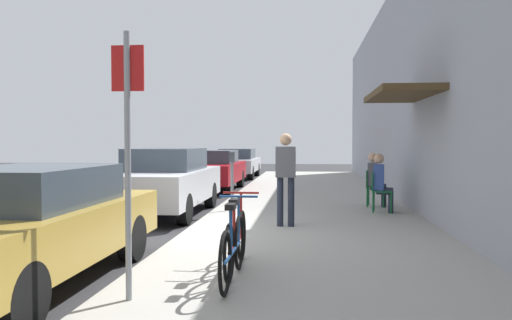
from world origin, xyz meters
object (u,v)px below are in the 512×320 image
parked_car_3 (237,163)px  pedestrian_standing (286,172)px  parked_car_1 (165,181)px  bicycle_1 (233,249)px  seated_patron_1 (375,177)px  parked_car_0 (24,224)px  cafe_chair_0 (379,189)px  bicycle_0 (236,241)px  parked_car_2 (212,169)px  cafe_chair_1 (373,185)px  seated_patron_0 (382,181)px  parking_meter (232,176)px  street_sign (128,144)px

parked_car_3 → pedestrian_standing: size_ratio=2.59×
parked_car_1 → pedestrian_standing: bearing=-35.6°
bicycle_1 → seated_patron_1: 7.17m
parked_car_1 → bicycle_1: size_ratio=2.57×
parked_car_0 → seated_patron_1: bearing=54.2°
cafe_chair_0 → bicycle_0: bearing=-114.5°
bicycle_1 → pedestrian_standing: size_ratio=1.01×
parked_car_2 → cafe_chair_1: parked_car_2 is taller
cafe_chair_0 → seated_patron_0: size_ratio=0.67×
parked_car_0 → pedestrian_standing: (2.84, 3.71, 0.40)m
parked_car_1 → cafe_chair_0: bearing=0.4°
parked_car_0 → parked_car_2: size_ratio=1.00×
parked_car_3 → parking_meter: (1.55, -12.02, 0.18)m
parked_car_0 → parked_car_1: bearing=90.0°
bicycle_1 → cafe_chair_0: bicycle_1 is taller
pedestrian_standing → parked_car_2: bearing=110.0°
parked_car_1 → pedestrian_standing: 3.51m
parked_car_2 → cafe_chair_1: 6.76m
cafe_chair_0 → seated_patron_0: 0.20m
parked_car_1 → parked_car_3: (0.00, 12.01, -0.07)m
parking_meter → pedestrian_standing: pedestrian_standing is taller
parked_car_0 → parked_car_1: parked_car_1 is taller
parked_car_2 → parked_car_1: bearing=-90.0°
parked_car_1 → cafe_chair_0: 4.81m
parked_car_2 → parking_meter: bearing=-75.0°
parking_meter → bicycle_0: 5.35m
parked_car_2 → seated_patron_0: bearing=-49.9°
parked_car_1 → cafe_chair_0: (4.81, 0.03, -0.15)m
parking_meter → seated_patron_1: (3.31, 1.03, -0.07)m
parking_meter → bicycle_1: size_ratio=0.77×
cafe_chair_0 → pedestrian_standing: (-1.96, -2.06, 0.50)m
cafe_chair_0 → parking_meter: bearing=-179.3°
cafe_chair_1 → parked_car_0: bearing=-125.4°
parked_car_3 → parking_meter: parking_meter is taller
bicycle_0 → pedestrian_standing: size_ratio=1.01×
street_sign → seated_patron_0: 7.35m
cafe_chair_1 → pedestrian_standing: size_ratio=0.51×
parked_car_1 → seated_patron_1: size_ratio=3.41×
bicycle_1 → cafe_chair_1: (2.39, 6.74, 0.14)m
parked_car_0 → parked_car_1: size_ratio=1.00×
parked_car_1 → parked_car_2: size_ratio=1.00×
parked_car_1 → bicycle_0: parked_car_1 is taller
seated_patron_0 → cafe_chair_1: seated_patron_0 is taller
pedestrian_standing → parked_car_1: bearing=144.4°
parked_car_1 → parked_car_2: (0.00, 5.79, -0.05)m
seated_patron_1 → pedestrian_standing: pedestrian_standing is taller
bicycle_1 → parked_car_2: bearing=101.8°
bicycle_0 → seated_patron_1: bearing=68.5°
parked_car_2 → bicycle_0: bearing=-77.8°
parked_car_2 → pedestrian_standing: bearing=-70.0°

